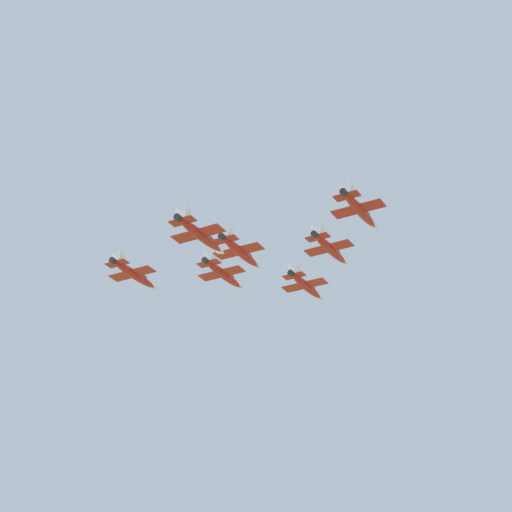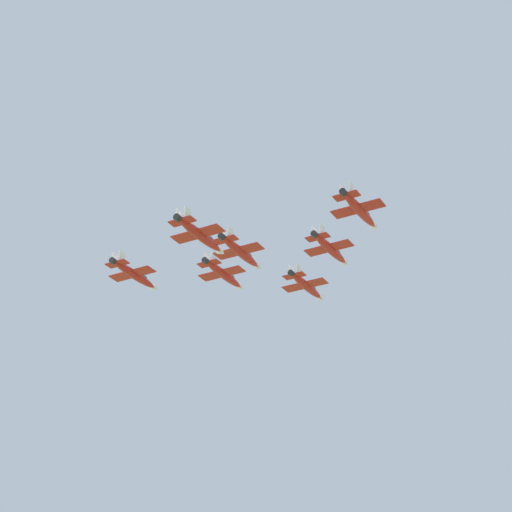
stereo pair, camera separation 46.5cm
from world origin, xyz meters
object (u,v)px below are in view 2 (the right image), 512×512
Objects in this scene: jet_right_outer at (359,210)px; jet_lead at (306,286)px; jet_right_wingman at (330,249)px; jet_slot_rear at (240,252)px; jet_trailing at (200,235)px; jet_left_outer at (134,274)px; jet_left_wingman at (224,274)px.

jet_lead is at bearing 40.53° from jet_right_outer.
jet_right_wingman reaches higher than jet_right_outer.
jet_right_wingman reaches higher than jet_slot_rear.
jet_right_wingman is 32.59m from jet_trailing.
jet_slot_rear is at bearing -89.42° from jet_left_outer.
jet_lead is 1.02× the size of jet_slot_rear.
jet_right_outer is at bearing -90.46° from jet_slot_rear.
jet_lead reaches higher than jet_left_wingman.
jet_left_wingman is 19.66m from jet_slot_rear.
jet_trailing is at bearing -119.88° from jet_left_outer.
jet_lead is at bearing -39.78° from jet_left_outer.
jet_lead reaches higher than jet_slot_rear.
jet_lead is 1.02× the size of jet_left_outer.
jet_trailing is (28.64, 2.86, -5.66)m from jet_right_outer.
jet_left_outer is at bearing 89.54° from jet_slot_rear.
jet_lead reaches higher than jet_trailing.
jet_lead is 29.61m from jet_slot_rear.
jet_right_outer is 1.00× the size of jet_trailing.
jet_left_outer is (34.76, 16.11, -3.96)m from jet_lead.
jet_left_wingman is at bearing 68.75° from jet_right_outer.
jet_right_outer is at bearing -139.47° from jet_lead.
jet_right_wingman is (-5.15, 18.45, -0.69)m from jet_lead.
jet_slot_rear is (22.53, -10.40, -2.44)m from jet_right_outer.
jet_left_wingman is (17.38, 8.05, -0.52)m from jet_lead.
jet_left_wingman is 19.46m from jet_left_outer.
jet_left_outer is at bearing 139.69° from jet_left_wingman.
jet_lead is 1.02× the size of jet_right_wingman.
jet_right_outer is 29.34m from jet_trailing.
jet_left_wingman is at bearing 139.80° from jet_lead.
jet_left_wingman is 32.63m from jet_trailing.
jet_left_outer is 1.00× the size of jet_right_outer.
jet_right_outer is at bearing -138.75° from jet_right_wingman.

